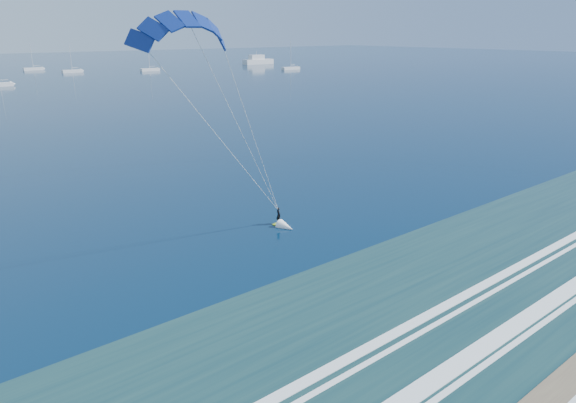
% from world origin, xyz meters
% --- Properties ---
extents(kitesurfer_rig, '(16.07, 6.60, 18.96)m').
position_xyz_m(kitesurfer_rig, '(1.53, 25.52, 9.59)').
color(kitesurfer_rig, '#BADB19').
rests_on(kitesurfer_rig, ground).
extents(motor_yacht, '(17.08, 4.55, 6.78)m').
position_xyz_m(motor_yacht, '(143.39, 219.93, 1.86)').
color(motor_yacht, silver).
rests_on(motor_yacht, ground).
extents(sailboat_3, '(7.36, 2.40, 10.40)m').
position_xyz_m(sailboat_3, '(13.41, 178.58, 0.67)').
color(sailboat_3, silver).
rests_on(sailboat_3, ground).
extents(sailboat_4, '(8.37, 2.40, 11.42)m').
position_xyz_m(sailboat_4, '(39.97, 246.81, 0.68)').
color(sailboat_4, silver).
rests_on(sailboat_4, ground).
extents(sailboat_5, '(8.27, 2.40, 11.34)m').
position_xyz_m(sailboat_5, '(78.21, 209.96, 0.68)').
color(sailboat_5, silver).
rests_on(sailboat_5, ground).
extents(sailboat_6, '(9.16, 2.40, 12.35)m').
position_xyz_m(sailboat_6, '(131.56, 178.17, 0.69)').
color(sailboat_6, silver).
rests_on(sailboat_6, ground).
extents(sailboat_7, '(8.20, 2.40, 11.26)m').
position_xyz_m(sailboat_7, '(49.13, 222.22, 0.68)').
color(sailboat_7, silver).
rests_on(sailboat_7, ground).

